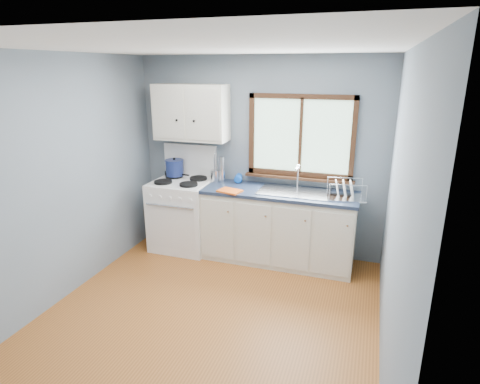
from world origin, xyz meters
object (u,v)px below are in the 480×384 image
(base_cabinets, at_px, (278,230))
(sink, at_px, (294,197))
(stockpot, at_px, (175,167))
(utensil_crock, at_px, (215,176))
(dish_rack, at_px, (345,193))
(skillet, at_px, (174,173))
(thermos, at_px, (222,170))
(gas_range, at_px, (183,212))

(base_cabinets, height_order, sink, sink)
(stockpot, bearing_deg, utensil_crock, 2.54)
(dish_rack, bearing_deg, utensil_crock, 162.89)
(sink, relative_size, skillet, 2.12)
(base_cabinets, distance_m, dish_rack, 0.96)
(skillet, xyz_separation_m, utensil_crock, (0.60, 0.00, 0.01))
(base_cabinets, xyz_separation_m, utensil_crock, (-0.89, 0.14, 0.59))
(base_cabinets, distance_m, skillet, 1.60)
(utensil_crock, bearing_deg, thermos, -3.61)
(base_cabinets, bearing_deg, thermos, 170.12)
(gas_range, relative_size, base_cabinets, 0.74)
(stockpot, relative_size, thermos, 0.96)
(base_cabinets, relative_size, utensil_crock, 4.86)
(stockpot, bearing_deg, base_cabinets, -4.64)
(thermos, bearing_deg, stockpot, -178.33)
(base_cabinets, height_order, stockpot, stockpot)
(utensil_crock, xyz_separation_m, dish_rack, (1.66, -0.18, -0.02))
(skillet, height_order, stockpot, stockpot)
(skillet, bearing_deg, dish_rack, 7.97)
(sink, distance_m, stockpot, 1.67)
(thermos, bearing_deg, dish_rack, -6.36)
(utensil_crock, bearing_deg, skillet, -179.54)
(base_cabinets, bearing_deg, utensil_crock, 170.78)
(gas_range, bearing_deg, dish_rack, -0.48)
(sink, xyz_separation_m, thermos, (-0.98, 0.14, 0.23))
(skillet, height_order, thermos, thermos)
(gas_range, bearing_deg, thermos, 17.21)
(utensil_crock, bearing_deg, stockpot, -177.46)
(base_cabinets, bearing_deg, sink, -0.13)
(base_cabinets, distance_m, stockpot, 1.61)
(sink, bearing_deg, gas_range, -179.29)
(gas_range, xyz_separation_m, utensil_crock, (0.41, 0.16, 0.50))
(gas_range, height_order, thermos, gas_range)
(skillet, distance_m, thermos, 0.70)
(sink, distance_m, utensil_crock, 1.09)
(stockpot, height_order, utensil_crock, utensil_crock)
(gas_range, height_order, utensil_crock, gas_range)
(skillet, bearing_deg, thermos, 12.32)
(base_cabinets, xyz_separation_m, skillet, (-1.49, 0.14, 0.58))
(skillet, distance_m, dish_rack, 2.27)
(skillet, relative_size, thermos, 1.18)
(skillet, relative_size, stockpot, 1.22)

